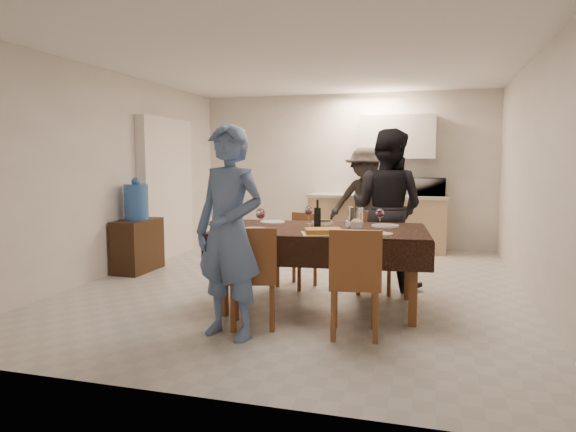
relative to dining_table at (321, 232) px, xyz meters
name	(u,v)px	position (x,y,z in m)	size (l,w,h in m)	color
floor	(301,285)	(-0.42, 0.85, -0.76)	(5.00, 6.00, 0.02)	#B6B6B1
ceiling	(302,60)	(-0.42, 0.85, 1.84)	(5.00, 6.00, 0.02)	white
wall_back	(344,170)	(-0.42, 3.85, 0.54)	(5.00, 0.02, 2.60)	silver
wall_front	(179,189)	(-0.42, -2.15, 0.54)	(5.00, 0.02, 2.60)	silver
wall_left	(114,174)	(-2.92, 0.85, 0.54)	(0.02, 6.00, 2.60)	silver
wall_right	(537,177)	(2.08, 0.85, 0.54)	(0.02, 6.00, 2.60)	silver
stub_partition	(167,188)	(-2.84, 2.05, 0.29)	(0.15, 1.40, 2.10)	silver
kitchen_base_cabinet	(377,224)	(0.18, 3.53, -0.33)	(2.20, 0.60, 0.86)	tan
kitchen_worktop	(377,196)	(0.18, 3.53, 0.12)	(2.24, 0.64, 0.05)	#A7A8A2
upper_cabinet	(398,137)	(0.48, 3.67, 1.09)	(1.20, 0.34, 0.70)	silver
dining_table	(321,232)	(0.00, 0.00, 0.00)	(2.15, 1.38, 0.80)	black
chair_near_left	(250,267)	(-0.45, -0.84, -0.21)	(0.52, 0.52, 0.49)	brown
chair_near_right	(353,272)	(0.45, -0.84, -0.20)	(0.48, 0.48, 0.50)	brown
chair_far_left	(295,244)	(-0.45, 0.67, -0.24)	(0.51, 0.52, 0.46)	brown
chair_far_right	(374,245)	(0.45, 0.67, -0.22)	(0.43, 0.44, 0.48)	brown
console	(138,246)	(-2.70, 0.99, -0.42)	(0.37, 0.75, 0.69)	#312110
water_jug	(136,202)	(-2.70, 0.99, 0.16)	(0.31, 0.31, 0.47)	#386FC4
wine_bottle	(317,213)	(-0.05, 0.05, 0.18)	(0.07, 0.07, 0.28)	black
water_pitcher	(356,219)	(0.35, -0.05, 0.15)	(0.15, 0.15, 0.22)	white
savoury_tart	(323,231)	(0.10, -0.38, 0.06)	(0.38, 0.29, 0.05)	gold
salad_bowl	(354,224)	(0.30, 0.18, 0.07)	(0.17, 0.17, 0.06)	white
mushroom_dish	(322,223)	(-0.05, 0.28, 0.05)	(0.20, 0.20, 0.03)	white
wine_glass_a	(260,219)	(-0.55, -0.25, 0.14)	(0.09, 0.09, 0.21)	white
wine_glass_b	(380,218)	(0.55, 0.25, 0.13)	(0.08, 0.08, 0.19)	white
wine_glass_c	(309,215)	(-0.20, 0.30, 0.13)	(0.08, 0.08, 0.19)	white
plate_near_left	(254,229)	(-0.60, -0.30, 0.04)	(0.25, 0.25, 0.01)	white
plate_near_right	(379,234)	(0.60, -0.30, 0.04)	(0.25, 0.25, 0.01)	white
plate_far_left	(273,222)	(-0.60, 0.30, 0.04)	(0.26, 0.26, 0.02)	white
plate_far_right	(385,226)	(0.60, 0.30, 0.04)	(0.28, 0.28, 0.02)	white
microwave	(429,187)	(1.00, 3.53, 0.29)	(0.51, 0.34, 0.28)	silver
person_near	(229,232)	(-0.55, -1.05, 0.12)	(0.64, 0.42, 1.77)	#526F9E
person_far	(387,209)	(0.55, 1.05, 0.15)	(0.89, 0.69, 1.83)	black
person_kitchen	(364,201)	(0.03, 3.08, 0.07)	(1.08, 0.62, 1.67)	black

